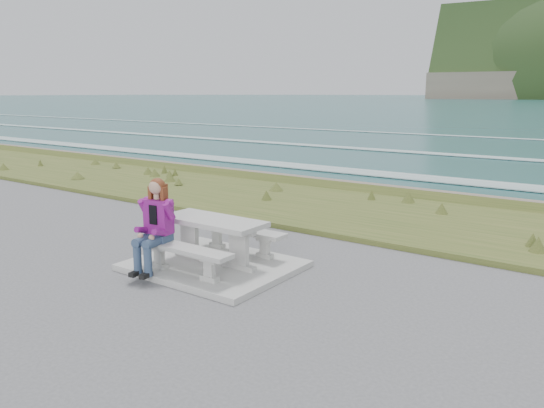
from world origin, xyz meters
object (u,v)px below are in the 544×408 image
(seated_woman, at_px, (153,238))
(bench_seaward, at_px, (240,233))
(bench_landward, at_px, (183,253))
(picnic_table, at_px, (213,229))

(seated_woman, bearing_deg, bench_seaward, 62.74)
(bench_landward, xyz_separation_m, bench_seaward, (0.00, 1.40, 0.00))
(bench_seaward, height_order, seated_woman, seated_woman)
(picnic_table, height_order, bench_seaward, picnic_table)
(bench_seaward, xyz_separation_m, seated_woman, (-0.51, -1.54, 0.19))
(picnic_table, bearing_deg, seated_woman, -121.43)
(bench_seaward, relative_size, seated_woman, 1.23)
(bench_landward, distance_m, bench_seaward, 1.40)
(picnic_table, bearing_deg, bench_landward, -90.00)
(picnic_table, height_order, bench_landward, picnic_table)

